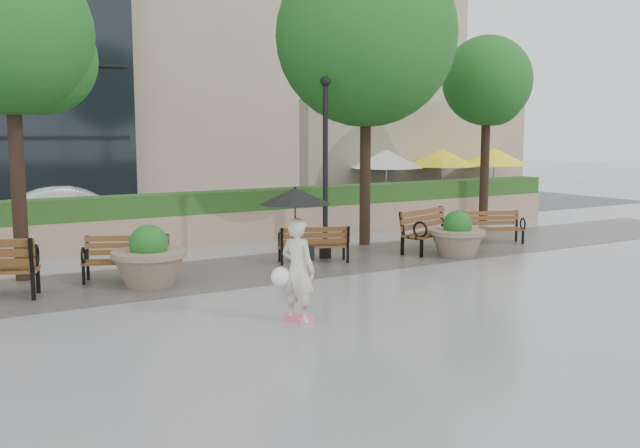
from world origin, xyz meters
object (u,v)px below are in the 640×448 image
car_right (75,210)px  planter_left (149,262)px  bench_2 (313,252)px  bench_4 (493,234)px  bench_3 (432,239)px  planter_right (457,238)px  bench_1 (127,268)px  pedestrian (296,241)px  lamppost (325,179)px

car_right → planter_left: bearing=-172.8°
bench_2 → bench_4: bearing=-159.3°
bench_3 → car_right: 10.36m
bench_2 → car_right: car_right is taller
planter_left → planter_right: 7.26m
bench_2 → bench_4: 5.49m
bench_1 → pedestrian: size_ratio=0.85×
lamppost → planter_left: bearing=-169.5°
planter_left → pedestrian: size_ratio=0.68×
lamppost → bench_1: bearing=-177.8°
planter_right → lamppost: bearing=153.2°
bench_2 → car_right: (-3.48, 7.65, 0.42)m
bench_1 → planter_right: 7.59m
lamppost → bench_4: bearing=-4.8°
planter_right → pedestrian: (-6.09, -3.07, 0.83)m
planter_right → car_right: bearing=128.1°
planter_left → bench_1: bearing=111.1°
bench_3 → planter_right: planter_right is taller
bench_2 → bench_3: 3.27m
bench_1 → planter_right: size_ratio=1.35×
bench_3 → planter_left: 7.17m
bench_1 → pedestrian: 4.63m
planter_right → bench_3: bearing=95.3°
lamppost → pedestrian: bearing=-126.3°
planter_left → car_right: bearing=87.0°
bench_4 → planter_right: 2.38m
lamppost → planter_right: bearing=-26.8°
bench_3 → car_right: bearing=112.4°
bench_1 → bench_4: bench_1 is taller
car_right → bench_1: bearing=-174.9°
bench_3 → planter_left: (-7.16, -0.23, 0.16)m
bench_3 → planter_left: planter_left is taller
planter_left → planter_right: (7.24, -0.59, -0.04)m
bench_4 → planter_left: planter_left is taller
bench_2 → bench_4: (5.49, -0.04, -0.00)m
bench_3 → car_right: car_right is taller
bench_2 → planter_left: (-3.91, -0.45, 0.22)m
bench_3 → bench_4: bearing=-13.6°
bench_4 → pedestrian: pedestrian is taller
bench_1 → car_right: 7.50m
bench_3 → lamppost: size_ratio=0.49×
car_right → bench_3: bearing=-129.2°
bench_3 → car_right: size_ratio=0.50×
bench_2 → bench_3: size_ratio=0.82×
car_right → pedestrian: pedestrian is taller
bench_1 → bench_4: bearing=22.2°
bench_3 → planter_right: 0.83m
bench_1 → planter_left: 0.72m
lamppost → pedestrian: size_ratio=2.01×
bench_2 → lamppost: 1.72m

